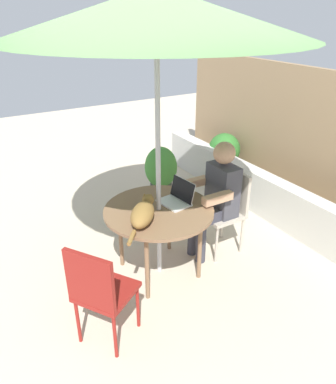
{
  "coord_description": "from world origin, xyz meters",
  "views": [
    {
      "loc": [
        2.63,
        -1.46,
        2.4
      ],
      "look_at": [
        0.0,
        0.1,
        0.87
      ],
      "focal_mm": 34.65,
      "sensor_mm": 36.0,
      "label": 1
    }
  ],
  "objects_px": {
    "potted_plant_near_fence": "(224,154)",
    "person_seated": "(217,194)",
    "patio_table": "(159,214)",
    "laptop": "(178,196)",
    "chair_empty": "(99,289)",
    "patio_umbrella": "(156,13)",
    "chair_occupied": "(228,205)",
    "cat": "(143,213)",
    "potted_plant_by_chair": "(161,171)"
  },
  "relations": [
    {
      "from": "patio_umbrella",
      "to": "cat",
      "type": "relative_size",
      "value": 5.01
    },
    {
      "from": "chair_occupied",
      "to": "cat",
      "type": "relative_size",
      "value": 1.77
    },
    {
      "from": "potted_plant_near_fence",
      "to": "person_seated",
      "type": "bearing_deg",
      "value": -41.06
    },
    {
      "from": "chair_occupied",
      "to": "person_seated",
      "type": "bearing_deg",
      "value": -90.0
    },
    {
      "from": "laptop",
      "to": "potted_plant_by_chair",
      "type": "bearing_deg",
      "value": 157.08
    },
    {
      "from": "person_seated",
      "to": "cat",
      "type": "relative_size",
      "value": 2.44
    },
    {
      "from": "patio_table",
      "to": "potted_plant_near_fence",
      "type": "height_order",
      "value": "patio_table"
    },
    {
      "from": "cat",
      "to": "potted_plant_near_fence",
      "type": "height_order",
      "value": "cat"
    },
    {
      "from": "laptop",
      "to": "cat",
      "type": "distance_m",
      "value": 0.48
    },
    {
      "from": "chair_occupied",
      "to": "potted_plant_near_fence",
      "type": "distance_m",
      "value": 1.92
    },
    {
      "from": "chair_empty",
      "to": "potted_plant_near_fence",
      "type": "relative_size",
      "value": 1.27
    },
    {
      "from": "patio_umbrella",
      "to": "chair_occupied",
      "type": "distance_m",
      "value": 2.01
    },
    {
      "from": "patio_table",
      "to": "chair_occupied",
      "type": "bearing_deg",
      "value": 90.0
    },
    {
      "from": "person_seated",
      "to": "laptop",
      "type": "distance_m",
      "value": 0.45
    },
    {
      "from": "patio_table",
      "to": "patio_umbrella",
      "type": "bearing_deg",
      "value": 0.0
    },
    {
      "from": "patio_table",
      "to": "potted_plant_near_fence",
      "type": "bearing_deg",
      "value": 127.22
    },
    {
      "from": "patio_table",
      "to": "potted_plant_near_fence",
      "type": "relative_size",
      "value": 1.46
    },
    {
      "from": "laptop",
      "to": "potted_plant_by_chair",
      "type": "height_order",
      "value": "laptop"
    },
    {
      "from": "potted_plant_by_chair",
      "to": "cat",
      "type": "bearing_deg",
      "value": -34.55
    },
    {
      "from": "patio_table",
      "to": "potted_plant_near_fence",
      "type": "xyz_separation_m",
      "value": [
        -1.52,
        2.0,
        -0.27
      ]
    },
    {
      "from": "chair_empty",
      "to": "person_seated",
      "type": "distance_m",
      "value": 1.6
    },
    {
      "from": "patio_table",
      "to": "laptop",
      "type": "xyz_separation_m",
      "value": [
        -0.02,
        0.23,
        0.12
      ]
    },
    {
      "from": "patio_umbrella",
      "to": "person_seated",
      "type": "height_order",
      "value": "patio_umbrella"
    },
    {
      "from": "potted_plant_near_fence",
      "to": "laptop",
      "type": "bearing_deg",
      "value": -49.83
    },
    {
      "from": "person_seated",
      "to": "potted_plant_near_fence",
      "type": "relative_size",
      "value": 1.76
    },
    {
      "from": "person_seated",
      "to": "potted_plant_near_fence",
      "type": "bearing_deg",
      "value": 138.94
    },
    {
      "from": "laptop",
      "to": "potted_plant_by_chair",
      "type": "distance_m",
      "value": 1.48
    },
    {
      "from": "person_seated",
      "to": "potted_plant_by_chair",
      "type": "xyz_separation_m",
      "value": [
        -1.35,
        0.11,
        -0.28
      ]
    },
    {
      "from": "chair_empty",
      "to": "potted_plant_near_fence",
      "type": "height_order",
      "value": "chair_empty"
    },
    {
      "from": "patio_table",
      "to": "laptop",
      "type": "bearing_deg",
      "value": 96.19
    },
    {
      "from": "chair_occupied",
      "to": "potted_plant_by_chair",
      "type": "bearing_deg",
      "value": -178.11
    },
    {
      "from": "laptop",
      "to": "cat",
      "type": "relative_size",
      "value": 0.65
    },
    {
      "from": "patio_umbrella",
      "to": "chair_occupied",
      "type": "bearing_deg",
      "value": 90.0
    },
    {
      "from": "chair_occupied",
      "to": "laptop",
      "type": "relative_size",
      "value": 2.71
    },
    {
      "from": "laptop",
      "to": "patio_umbrella",
      "type": "bearing_deg",
      "value": -83.81
    },
    {
      "from": "chair_empty",
      "to": "potted_plant_by_chair",
      "type": "relative_size",
      "value": 1.18
    },
    {
      "from": "person_seated",
      "to": "chair_empty",
      "type": "bearing_deg",
      "value": -69.94
    },
    {
      "from": "potted_plant_near_fence",
      "to": "chair_empty",
      "type": "bearing_deg",
      "value": -53.77
    },
    {
      "from": "chair_occupied",
      "to": "potted_plant_near_fence",
      "type": "height_order",
      "value": "chair_occupied"
    },
    {
      "from": "chair_empty",
      "to": "potted_plant_by_chair",
      "type": "distance_m",
      "value": 2.48
    },
    {
      "from": "laptop",
      "to": "cat",
      "type": "bearing_deg",
      "value": -71.72
    },
    {
      "from": "laptop",
      "to": "potted_plant_near_fence",
      "type": "distance_m",
      "value": 2.35
    },
    {
      "from": "patio_table",
      "to": "potted_plant_by_chair",
      "type": "relative_size",
      "value": 1.35
    },
    {
      "from": "patio_table",
      "to": "cat",
      "type": "relative_size",
      "value": 2.03
    },
    {
      "from": "patio_umbrella",
      "to": "potted_plant_near_fence",
      "type": "height_order",
      "value": "patio_umbrella"
    },
    {
      "from": "potted_plant_near_fence",
      "to": "cat",
      "type": "bearing_deg",
      "value": -53.53
    },
    {
      "from": "chair_empty",
      "to": "person_seated",
      "type": "xyz_separation_m",
      "value": [
        -0.54,
        1.49,
        0.17
      ]
    },
    {
      "from": "potted_plant_near_fence",
      "to": "potted_plant_by_chair",
      "type": "height_order",
      "value": "potted_plant_by_chair"
    },
    {
      "from": "patio_umbrella",
      "to": "laptop",
      "type": "distance_m",
      "value": 1.6
    },
    {
      "from": "cat",
      "to": "potted_plant_near_fence",
      "type": "distance_m",
      "value": 2.79
    }
  ]
}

